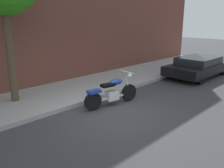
% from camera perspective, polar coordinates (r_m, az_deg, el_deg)
% --- Properties ---
extents(ground_plane, '(60.00, 60.00, 0.00)m').
position_cam_1_polar(ground_plane, '(7.55, 0.38, -7.27)').
color(ground_plane, '#38383D').
extents(sidewalk, '(23.63, 2.90, 0.14)m').
position_cam_1_polar(sidewalk, '(9.55, -11.66, -2.20)').
color(sidewalk, '#9A9A9A').
rests_on(sidewalk, ground).
extents(motorcycle, '(2.18, 0.73, 1.11)m').
position_cam_1_polar(motorcycle, '(8.18, -0.03, -2.08)').
color(motorcycle, black).
rests_on(motorcycle, ground).
extents(parked_car_black, '(4.23, 1.86, 1.03)m').
position_cam_1_polar(parked_car_black, '(13.01, 20.02, 4.08)').
color(parked_car_black, black).
rests_on(parked_car_black, ground).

